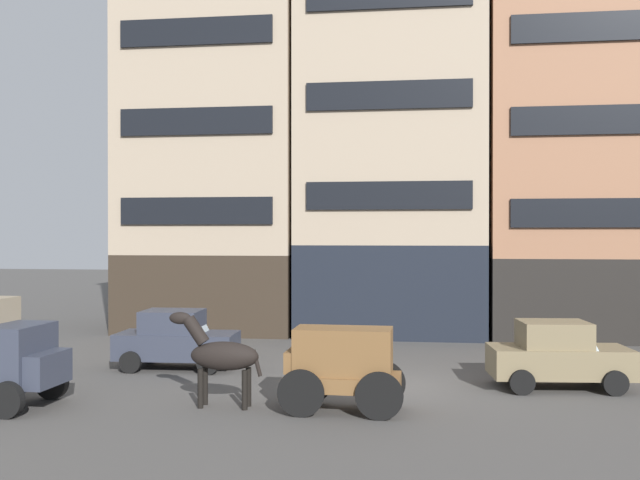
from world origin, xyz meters
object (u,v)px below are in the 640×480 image
Objects in this scene: sedan_dark at (176,339)px; cargo_wagon at (341,363)px; sedan_light at (558,355)px; draft_horse at (221,355)px.

cargo_wagon is at bearing -38.84° from sedan_dark.
cargo_wagon reaches higher than sedan_light.
draft_horse is 9.15m from sedan_light.
sedan_dark is (-2.69, 4.54, -0.36)m from draft_horse.
cargo_wagon is 0.78× the size of sedan_dark.
cargo_wagon is 7.25m from sedan_dark.
draft_horse reaches higher than sedan_light.
draft_horse reaches higher than cargo_wagon.
sedan_dark is at bearing 141.16° from cargo_wagon.
sedan_light is (8.57, 3.20, -0.36)m from draft_horse.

